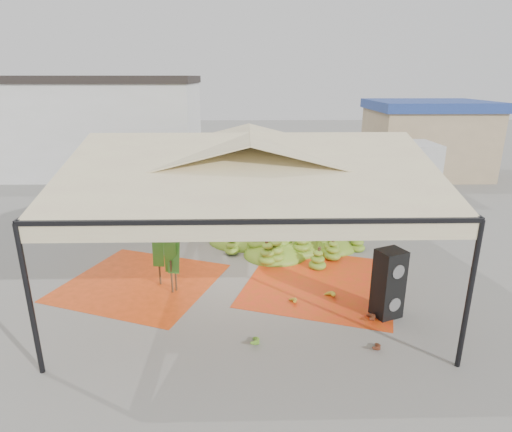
{
  "coord_description": "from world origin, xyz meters",
  "views": [
    {
      "loc": [
        -0.08,
        -10.91,
        5.37
      ],
      "look_at": [
        0.2,
        1.5,
        1.3
      ],
      "focal_mm": 30.0,
      "sensor_mm": 36.0,
      "label": 1
    }
  ],
  "objects_px": {
    "speaker_stack": "(388,284)",
    "vendor": "(283,204)",
    "truck_left": "(189,171)",
    "banana_heap": "(285,229)",
    "truck_right": "(360,164)"
  },
  "relations": [
    {
      "from": "speaker_stack",
      "to": "vendor",
      "type": "height_order",
      "value": "vendor"
    },
    {
      "from": "speaker_stack",
      "to": "truck_left",
      "type": "bearing_deg",
      "value": 97.6
    },
    {
      "from": "banana_heap",
      "to": "truck_left",
      "type": "height_order",
      "value": "truck_left"
    },
    {
      "from": "speaker_stack",
      "to": "vendor",
      "type": "xyz_separation_m",
      "value": [
        -1.9,
        6.4,
        0.04
      ]
    },
    {
      "from": "banana_heap",
      "to": "vendor",
      "type": "height_order",
      "value": "vendor"
    },
    {
      "from": "banana_heap",
      "to": "truck_right",
      "type": "bearing_deg",
      "value": 56.47
    },
    {
      "from": "vendor",
      "to": "truck_left",
      "type": "bearing_deg",
      "value": -53.21
    },
    {
      "from": "truck_left",
      "to": "truck_right",
      "type": "distance_m",
      "value": 7.79
    },
    {
      "from": "speaker_stack",
      "to": "banana_heap",
      "type": "bearing_deg",
      "value": 90.29
    },
    {
      "from": "vendor",
      "to": "truck_left",
      "type": "distance_m",
      "value": 5.05
    },
    {
      "from": "speaker_stack",
      "to": "truck_left",
      "type": "relative_size",
      "value": 0.23
    },
    {
      "from": "banana_heap",
      "to": "speaker_stack",
      "type": "height_order",
      "value": "speaker_stack"
    },
    {
      "from": "truck_left",
      "to": "truck_right",
      "type": "xyz_separation_m",
      "value": [
        7.74,
        0.89,
        0.12
      ]
    },
    {
      "from": "truck_left",
      "to": "speaker_stack",
      "type": "bearing_deg",
      "value": -35.55
    },
    {
      "from": "truck_left",
      "to": "truck_right",
      "type": "bearing_deg",
      "value": 30.12
    }
  ]
}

